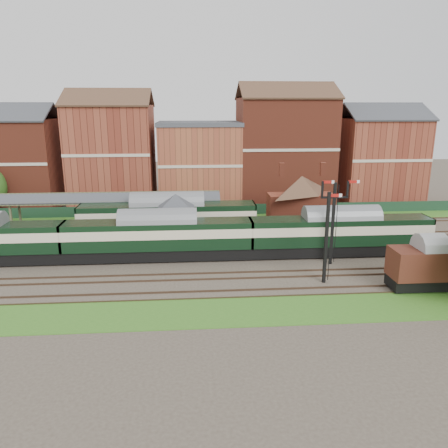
{
  "coord_description": "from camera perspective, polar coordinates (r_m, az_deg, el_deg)",
  "views": [
    {
      "loc": [
        -1.35,
        -41.6,
        14.85
      ],
      "look_at": [
        1.97,
        2.0,
        3.0
      ],
      "focal_mm": 35.0,
      "sensor_mm": 36.0,
      "label": 1
    }
  ],
  "objects": [
    {
      "name": "ground",
      "position": [
        44.19,
        -2.36,
        -4.49
      ],
      "size": [
        160.0,
        160.0,
        0.0
      ],
      "primitive_type": "plane",
      "color": "#473D33",
      "rests_on": "ground"
    },
    {
      "name": "grass_back",
      "position": [
        59.49,
        -2.92,
        0.72
      ],
      "size": [
        90.0,
        4.5,
        0.06
      ],
      "primitive_type": "cube",
      "color": "#2D6619",
      "rests_on": "ground"
    },
    {
      "name": "grass_front",
      "position": [
        33.13,
        -1.6,
        -11.41
      ],
      "size": [
        90.0,
        5.0,
        0.06
      ],
      "primitive_type": "cube",
      "color": "#2D6619",
      "rests_on": "ground"
    },
    {
      "name": "fence",
      "position": [
        61.26,
        -2.98,
        1.83
      ],
      "size": [
        90.0,
        0.12,
        1.5
      ],
      "primitive_type": "cube",
      "color": "#193823",
      "rests_on": "ground"
    },
    {
      "name": "platform",
      "position": [
        53.44,
        -8.11,
        -0.57
      ],
      "size": [
        55.0,
        3.4,
        1.0
      ],
      "primitive_type": "cube",
      "color": "#2D2D2D",
      "rests_on": "ground"
    },
    {
      "name": "signal_box",
      "position": [
        46.37,
        -6.26,
        0.51
      ],
      "size": [
        5.4,
        5.4,
        6.0
      ],
      "color": "#5D704F",
      "rests_on": "ground"
    },
    {
      "name": "brick_hut",
      "position": [
        47.31,
        3.55,
        -1.64
      ],
      "size": [
        3.2,
        2.64,
        2.94
      ],
      "color": "maroon",
      "rests_on": "ground"
    },
    {
      "name": "station_building",
      "position": [
        54.16,
        10.02,
        3.33
      ],
      "size": [
        8.1,
        8.1,
        5.9
      ],
      "color": "maroon",
      "rests_on": "platform"
    },
    {
      "name": "canopy",
      "position": [
        53.25,
        -14.74,
        3.54
      ],
      "size": [
        26.0,
        3.89,
        4.08
      ],
      "color": "#494C2F",
      "rests_on": "platform"
    },
    {
      "name": "semaphore_bracket",
      "position": [
        42.57,
        14.11,
        0.81
      ],
      "size": [
        3.6,
        0.25,
        8.18
      ],
      "color": "black",
      "rests_on": "ground"
    },
    {
      "name": "semaphore_siding",
      "position": [
        37.96,
        13.27,
        -1.62
      ],
      "size": [
        1.23,
        0.25,
        8.0
      ],
      "color": "black",
      "rests_on": "ground"
    },
    {
      "name": "town_backdrop",
      "position": [
        67.07,
        -3.36,
        8.42
      ],
      "size": [
        69.0,
        10.0,
        16.0
      ],
      "color": "maroon",
      "rests_on": "ground"
    },
    {
      "name": "dmu_train",
      "position": [
        43.53,
        -8.55,
        -1.53
      ],
      "size": [
        55.1,
        2.9,
        4.23
      ],
      "color": "black",
      "rests_on": "ground"
    },
    {
      "name": "platform_railcar",
      "position": [
        49.7,
        -7.33,
        0.82
      ],
      "size": [
        19.75,
        3.11,
        4.55
      ],
      "color": "black",
      "rests_on": "ground"
    },
    {
      "name": "goods_van_b",
      "position": [
        40.03,
        25.06,
        -4.88
      ],
      "size": [
        6.14,
        2.66,
        3.72
      ],
      "color": "black",
      "rests_on": "ground"
    }
  ]
}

